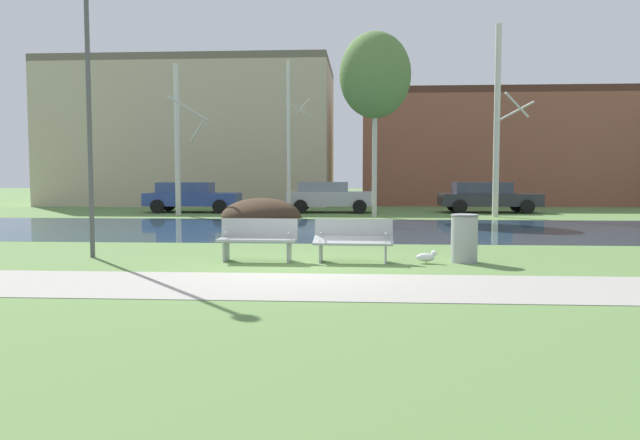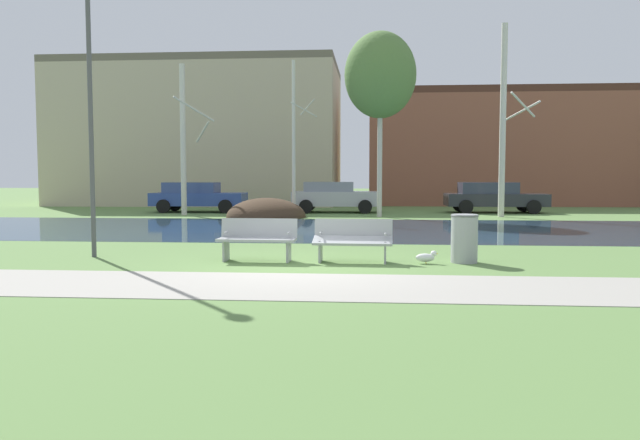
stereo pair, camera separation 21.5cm
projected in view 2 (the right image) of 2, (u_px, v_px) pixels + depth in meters
The scene contains 18 objects.
ground_plane at pixel (332, 226), 21.78m from camera, with size 120.00×120.00×0.00m, color #5B7F42.
paved_path_strip at pixel (286, 286), 9.98m from camera, with size 60.00×2.45×0.01m, color #9E998E.
river_band at pixel (330, 229), 20.51m from camera, with size 80.00×8.87×0.01m, color #2D475B.
soil_mound at pixel (266, 217), 26.20m from camera, with size 3.33×3.55×1.63m, color #423021.
bench_left at pixel (257, 238), 12.83m from camera, with size 1.62×0.61×0.87m.
bench_right at pixel (353, 239), 12.67m from camera, with size 1.62×0.61×0.87m.
trash_bin at pixel (464, 238), 12.61m from camera, with size 0.56×0.56×0.98m.
seagull at pixel (426, 257), 12.47m from camera, with size 0.45×0.17×0.26m.
streetlamp at pixel (89, 70), 13.25m from camera, with size 0.32×0.32×6.09m.
birch_far_left at pixel (184, 139), 27.38m from camera, with size 1.58×2.67×6.60m.
birch_left at pixel (294, 138), 25.96m from camera, with size 1.06×1.87×6.50m.
birch_center_left at pixel (380, 75), 25.92m from camera, with size 2.98×2.98×7.71m.
birch_center at pixel (504, 120), 26.13m from camera, with size 1.62×2.78×8.05m.
parked_van_nearest_blue at pixel (197, 196), 29.74m from camera, with size 4.44×2.15×1.42m.
parked_sedan_second_silver at pixel (334, 196), 29.48m from camera, with size 4.16×2.12×1.45m.
parked_hatch_third_dark at pixel (493, 197), 29.23m from camera, with size 4.66×2.08×1.43m.
building_beige_block at pixel (203, 135), 38.46m from camera, with size 16.54×8.71×8.42m.
building_brick_low at pixel (501, 148), 37.71m from camera, with size 15.84×6.38×6.75m.
Camera 2 is at (1.36, -11.67, 1.77)m, focal length 35.08 mm.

